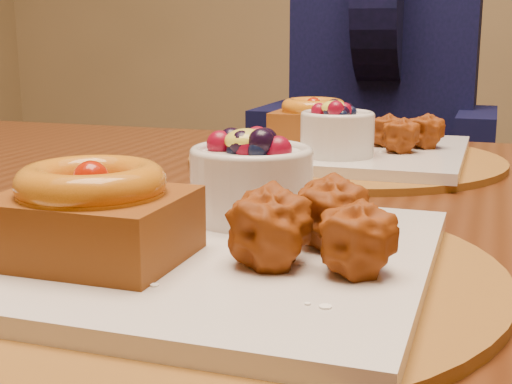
% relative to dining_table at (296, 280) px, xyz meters
% --- Properties ---
extents(dining_table, '(1.60, 0.90, 0.76)m').
position_rel_dining_table_xyz_m(dining_table, '(0.00, 0.00, 0.00)').
color(dining_table, '#3B1A0A').
rests_on(dining_table, ground).
extents(place_setting_near, '(0.38, 0.38, 0.09)m').
position_rel_dining_table_xyz_m(place_setting_near, '(-0.00, -0.22, 0.10)').
color(place_setting_near, '#603412').
rests_on(place_setting_near, dining_table).
extents(place_setting_far, '(0.38, 0.38, 0.08)m').
position_rel_dining_table_xyz_m(place_setting_far, '(-0.00, 0.22, 0.10)').
color(place_setting_far, '#603412').
rests_on(place_setting_far, dining_table).
extents(chair_far, '(0.57, 0.57, 0.90)m').
position_rel_dining_table_xyz_m(chair_far, '(-0.15, 0.90, -0.18)').
color(chair_far, black).
rests_on(chair_far, ground).
extents(diner, '(0.48, 0.47, 0.79)m').
position_rel_dining_table_xyz_m(diner, '(-0.07, 0.98, 0.16)').
color(diner, black).
rests_on(diner, ground).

